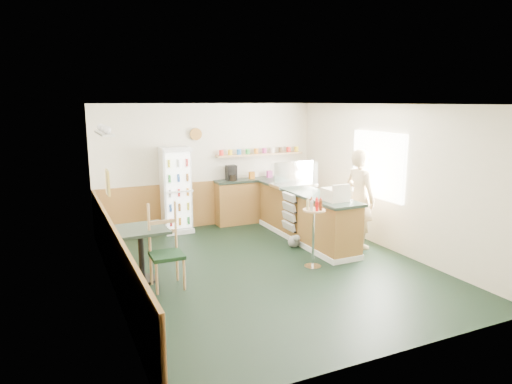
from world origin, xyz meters
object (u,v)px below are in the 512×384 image
drinks_fridge (176,190)px  condiment_stand (314,222)px  cafe_table (141,244)px  cash_register (335,195)px  shopkeeper (360,199)px  cafe_chair (165,243)px  display_case (294,174)px

drinks_fridge → condiment_stand: size_ratio=1.56×
drinks_fridge → cafe_table: drinks_fridge is taller
drinks_fridge → cash_register: size_ratio=4.56×
shopkeeper → cafe_chair: size_ratio=1.49×
cafe_table → cafe_chair: size_ratio=0.68×
display_case → shopkeeper: shopkeeper is taller
condiment_stand → cafe_table: condiment_stand is taller
shopkeeper → condiment_stand: (-1.37, -0.59, -0.16)m
condiment_stand → cafe_chair: cafe_chair is taller
cash_register → cafe_table: size_ratio=0.46×
cash_register → shopkeeper: size_ratio=0.21×
condiment_stand → cafe_table: size_ratio=1.36×
shopkeeper → condiment_stand: shopkeeper is taller
drinks_fridge → condiment_stand: bearing=-63.7°
condiment_stand → cash_register: bearing=29.8°
cafe_chair → display_case: bearing=28.1°
drinks_fridge → display_case: drinks_fridge is taller
display_case → cash_register: (0.00, -1.51, -0.14)m
display_case → condiment_stand: size_ratio=0.78×
drinks_fridge → cafe_chair: size_ratio=1.43×
shopkeeper → cafe_table: (-4.10, -0.02, -0.34)m
shopkeeper → display_case: bearing=20.8°
drinks_fridge → condiment_stand: (1.51, -3.05, -0.13)m
shopkeeper → condiment_stand: size_ratio=1.62×
cafe_chair → shopkeeper: bearing=5.2°
drinks_fridge → shopkeeper: 3.79m
condiment_stand → display_case: bearing=70.5°
shopkeeper → condiment_stand: 1.50m
cash_register → condiment_stand: bearing=-150.6°
drinks_fridge → display_case: 2.50m
cash_register → cafe_table: cash_register is taller
drinks_fridge → shopkeeper: shopkeeper is taller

